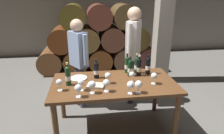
{
  "coord_description": "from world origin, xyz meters",
  "views": [
    {
      "loc": [
        -0.37,
        -2.42,
        1.89
      ],
      "look_at": [
        0.0,
        0.2,
        0.91
      ],
      "focal_mm": 31.24,
      "sensor_mm": 36.0,
      "label": 1
    }
  ],
  "objects_px": {
    "wine_glass_5": "(106,83)",
    "wine_glass_6": "(154,76)",
    "wine_bottle_3": "(127,64)",
    "serving_plate": "(79,78)",
    "wine_bottle_6": "(139,67)",
    "wine_glass_4": "(139,84)",
    "wine_bottle_4": "(137,65)",
    "dining_table": "(114,88)",
    "tasting_notebook": "(96,86)",
    "taster_seated_left": "(79,57)",
    "wine_glass_2": "(81,83)",
    "wine_glass_0": "(108,76)",
    "wine_glass_8": "(92,85)",
    "wine_bottle_0": "(148,65)",
    "wine_bottle_5": "(96,70)",
    "wine_bottle_2": "(68,75)",
    "wine_glass_7": "(78,88)",
    "wine_glass_3": "(59,83)",
    "wine_bottle_1": "(130,68)",
    "wine_glass_1": "(131,85)",
    "wine_glass_9": "(132,75)",
    "sommelier_presenting": "(133,47)"
  },
  "relations": [
    {
      "from": "wine_glass_7",
      "to": "wine_glass_3",
      "type": "bearing_deg",
      "value": 139.71
    },
    {
      "from": "wine_glass_1",
      "to": "wine_glass_3",
      "type": "height_order",
      "value": "wine_glass_1"
    },
    {
      "from": "wine_glass_3",
      "to": "taster_seated_left",
      "type": "xyz_separation_m",
      "value": [
        0.22,
        0.87,
        0.05
      ]
    },
    {
      "from": "wine_bottle_6",
      "to": "wine_glass_4",
      "type": "bearing_deg",
      "value": -105.76
    },
    {
      "from": "dining_table",
      "to": "wine_glass_9",
      "type": "relative_size",
      "value": 11.11
    },
    {
      "from": "wine_glass_0",
      "to": "taster_seated_left",
      "type": "xyz_separation_m",
      "value": [
        -0.4,
        0.74,
        0.05
      ]
    },
    {
      "from": "wine_bottle_6",
      "to": "wine_glass_1",
      "type": "xyz_separation_m",
      "value": [
        -0.25,
        -0.54,
        -0.02
      ]
    },
    {
      "from": "sommelier_presenting",
      "to": "wine_bottle_1",
      "type": "bearing_deg",
      "value": -107.58
    },
    {
      "from": "dining_table",
      "to": "sommelier_presenting",
      "type": "distance_m",
      "value": 0.95
    },
    {
      "from": "wine_glass_3",
      "to": "wine_bottle_2",
      "type": "bearing_deg",
      "value": 57.82
    },
    {
      "from": "wine_bottle_2",
      "to": "wine_glass_7",
      "type": "bearing_deg",
      "value": -68.54
    },
    {
      "from": "tasting_notebook",
      "to": "wine_glass_3",
      "type": "bearing_deg",
      "value": -159.57
    },
    {
      "from": "wine_bottle_1",
      "to": "wine_glass_8",
      "type": "height_order",
      "value": "wine_bottle_1"
    },
    {
      "from": "wine_glass_2",
      "to": "wine_glass_7",
      "type": "distance_m",
      "value": 0.17
    },
    {
      "from": "wine_bottle_3",
      "to": "wine_bottle_6",
      "type": "xyz_separation_m",
      "value": [
        0.15,
        -0.15,
        0.01
      ]
    },
    {
      "from": "wine_bottle_4",
      "to": "taster_seated_left",
      "type": "bearing_deg",
      "value": 153.94
    },
    {
      "from": "wine_glass_4",
      "to": "serving_plate",
      "type": "distance_m",
      "value": 0.92
    },
    {
      "from": "wine_bottle_5",
      "to": "serving_plate",
      "type": "xyz_separation_m",
      "value": [
        -0.25,
        0.01,
        -0.12
      ]
    },
    {
      "from": "wine_glass_5",
      "to": "wine_glass_6",
      "type": "relative_size",
      "value": 1.02
    },
    {
      "from": "dining_table",
      "to": "wine_glass_0",
      "type": "height_order",
      "value": "wine_glass_0"
    },
    {
      "from": "wine_glass_7",
      "to": "tasting_notebook",
      "type": "height_order",
      "value": "wine_glass_7"
    },
    {
      "from": "wine_glass_6",
      "to": "wine_bottle_0",
      "type": "bearing_deg",
      "value": 84.85
    },
    {
      "from": "wine_bottle_3",
      "to": "wine_bottle_6",
      "type": "relative_size",
      "value": 0.95
    },
    {
      "from": "wine_bottle_2",
      "to": "wine_glass_4",
      "type": "height_order",
      "value": "wine_bottle_2"
    },
    {
      "from": "wine_bottle_0",
      "to": "wine_bottle_5",
      "type": "bearing_deg",
      "value": -176.28
    },
    {
      "from": "wine_glass_2",
      "to": "serving_plate",
      "type": "relative_size",
      "value": 0.65
    },
    {
      "from": "wine_bottle_0",
      "to": "wine_bottle_1",
      "type": "xyz_separation_m",
      "value": [
        -0.29,
        -0.04,
        -0.0
      ]
    },
    {
      "from": "tasting_notebook",
      "to": "taster_seated_left",
      "type": "relative_size",
      "value": 0.14
    },
    {
      "from": "dining_table",
      "to": "wine_bottle_4",
      "type": "bearing_deg",
      "value": 36.43
    },
    {
      "from": "wine_bottle_6",
      "to": "taster_seated_left",
      "type": "height_order",
      "value": "taster_seated_left"
    },
    {
      "from": "wine_bottle_1",
      "to": "sommelier_presenting",
      "type": "relative_size",
      "value": 0.17
    },
    {
      "from": "wine_bottle_4",
      "to": "serving_plate",
      "type": "height_order",
      "value": "wine_bottle_4"
    },
    {
      "from": "wine_glass_0",
      "to": "wine_glass_8",
      "type": "distance_m",
      "value": 0.34
    },
    {
      "from": "wine_bottle_3",
      "to": "serving_plate",
      "type": "distance_m",
      "value": 0.76
    },
    {
      "from": "wine_glass_3",
      "to": "serving_plate",
      "type": "relative_size",
      "value": 0.65
    },
    {
      "from": "wine_glass_1",
      "to": "wine_glass_8",
      "type": "distance_m",
      "value": 0.46
    },
    {
      "from": "wine_glass_5",
      "to": "wine_glass_6",
      "type": "xyz_separation_m",
      "value": [
        0.66,
        0.13,
        -0.0
      ]
    },
    {
      "from": "wine_bottle_1",
      "to": "wine_glass_9",
      "type": "relative_size",
      "value": 1.94
    },
    {
      "from": "dining_table",
      "to": "tasting_notebook",
      "type": "relative_size",
      "value": 7.73
    },
    {
      "from": "wine_bottle_6",
      "to": "wine_glass_7",
      "type": "distance_m",
      "value": 1.02
    },
    {
      "from": "tasting_notebook",
      "to": "taster_seated_left",
      "type": "bearing_deg",
      "value": 119.41
    },
    {
      "from": "wine_bottle_2",
      "to": "sommelier_presenting",
      "type": "bearing_deg",
      "value": 35.3
    },
    {
      "from": "wine_bottle_6",
      "to": "wine_glass_2",
      "type": "height_order",
      "value": "wine_bottle_6"
    },
    {
      "from": "wine_bottle_4",
      "to": "wine_bottle_6",
      "type": "distance_m",
      "value": 0.11
    },
    {
      "from": "wine_glass_3",
      "to": "taster_seated_left",
      "type": "bearing_deg",
      "value": 75.67
    },
    {
      "from": "wine_bottle_5",
      "to": "wine_bottle_6",
      "type": "height_order",
      "value": "wine_bottle_6"
    },
    {
      "from": "wine_glass_5",
      "to": "wine_glass_1",
      "type": "bearing_deg",
      "value": -19.08
    },
    {
      "from": "wine_bottle_1",
      "to": "wine_bottle_4",
      "type": "relative_size",
      "value": 0.96
    },
    {
      "from": "taster_seated_left",
      "to": "wine_glass_6",
      "type": "bearing_deg",
      "value": -39.95
    },
    {
      "from": "wine_glass_5",
      "to": "dining_table",
      "type": "bearing_deg",
      "value": 62.59
    }
  ]
}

